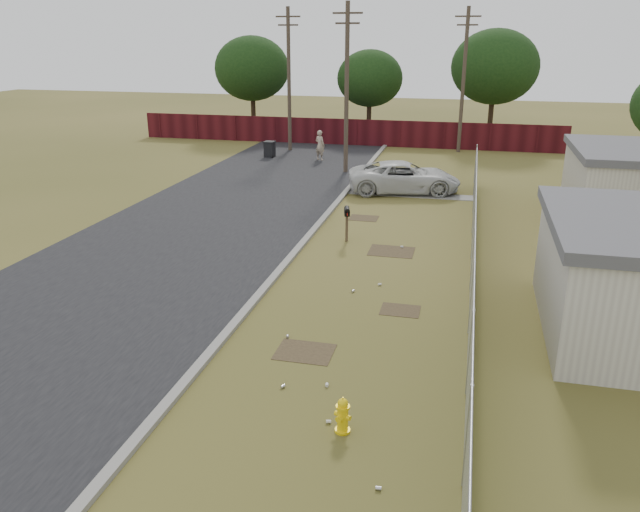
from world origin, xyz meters
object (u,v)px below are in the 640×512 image
(pedestrian, at_px, (320,145))
(trash_bin, at_px, (270,149))
(pickup_truck, at_px, (404,177))
(mailbox, at_px, (347,214))
(fire_hydrant, at_px, (343,416))

(pedestrian, distance_m, trash_bin, 3.36)
(pickup_truck, distance_m, trash_bin, 11.83)
(mailbox, bearing_deg, pickup_truck, 81.50)
(pickup_truck, xyz_separation_m, trash_bin, (-9.30, 7.31, -0.24))
(trash_bin, bearing_deg, pedestrian, -4.17)
(pickup_truck, relative_size, trash_bin, 5.41)
(mailbox, distance_m, pickup_truck, 8.35)
(trash_bin, bearing_deg, fire_hydrant, -69.29)
(pickup_truck, distance_m, pedestrian, 9.25)
(mailbox, height_order, pickup_truck, pickup_truck)
(mailbox, height_order, trash_bin, mailbox)
(pedestrian, bearing_deg, fire_hydrant, 129.31)
(mailbox, bearing_deg, pedestrian, 107.18)
(trash_bin, bearing_deg, pickup_truck, -38.17)
(pickup_truck, xyz_separation_m, pedestrian, (-5.97, 7.07, 0.17))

